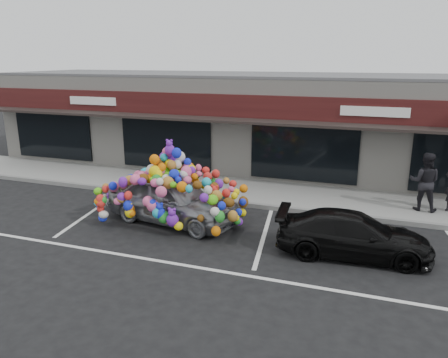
% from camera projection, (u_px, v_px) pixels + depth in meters
% --- Properties ---
extents(ground, '(90.00, 90.00, 0.00)m').
position_uv_depth(ground, '(174.00, 226.00, 13.48)').
color(ground, black).
rests_on(ground, ground).
extents(shop_building, '(24.00, 7.20, 4.31)m').
position_uv_depth(shop_building, '(251.00, 120.00, 20.56)').
color(shop_building, beige).
rests_on(shop_building, ground).
extents(sidewalk, '(26.00, 3.00, 0.15)m').
position_uv_depth(sidewalk, '(219.00, 188.00, 17.09)').
color(sidewalk, gray).
rests_on(sidewalk, ground).
extents(kerb, '(26.00, 0.18, 0.16)m').
position_uv_depth(kerb, '(205.00, 200.00, 15.73)').
color(kerb, slate).
rests_on(kerb, ground).
extents(parking_stripe_left, '(0.73, 4.37, 0.01)m').
position_uv_depth(parking_stripe_left, '(91.00, 212.00, 14.69)').
color(parking_stripe_left, silver).
rests_on(parking_stripe_left, ground).
extents(parking_stripe_mid, '(0.73, 4.37, 0.01)m').
position_uv_depth(parking_stripe_mid, '(264.00, 236.00, 12.76)').
color(parking_stripe_mid, silver).
rests_on(parking_stripe_mid, ground).
extents(lane_line, '(14.00, 0.12, 0.01)m').
position_uv_depth(lane_line, '(207.00, 269.00, 10.75)').
color(lane_line, silver).
rests_on(lane_line, ground).
extents(toy_car, '(3.11, 4.84, 2.67)m').
position_uv_depth(toy_car, '(172.00, 194.00, 13.63)').
color(toy_car, '#A6ABB1').
rests_on(toy_car, ground).
extents(black_sedan, '(1.90, 4.07, 1.15)m').
position_uv_depth(black_sedan, '(353.00, 235.00, 11.36)').
color(black_sedan, black).
rests_on(black_sedan, ground).
extents(pedestrian_b, '(1.02, 0.83, 1.94)m').
position_uv_depth(pedestrian_b, '(425.00, 182.00, 14.23)').
color(pedestrian_b, black).
rests_on(pedestrian_b, sidewalk).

